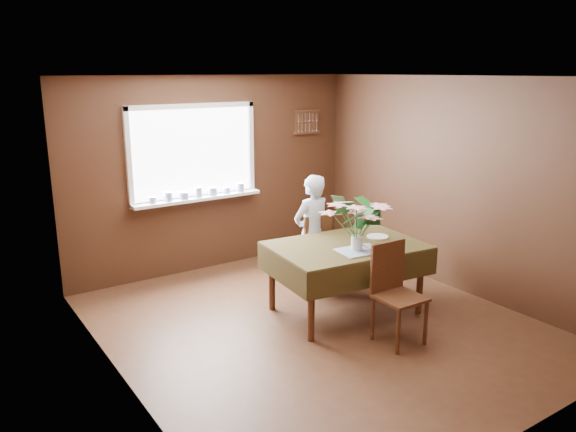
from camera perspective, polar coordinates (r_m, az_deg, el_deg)
floor at (r=5.92m, az=3.04°, el=-11.02°), size 4.50×4.50×0.00m
ceiling at (r=5.34m, az=3.41°, el=13.97°), size 4.50×4.50×0.00m
wall_back at (r=7.37m, az=-7.45°, el=4.26°), size 4.00×0.00×4.00m
wall_front at (r=4.02m, az=23.09°, el=-5.57°), size 4.00×0.00×4.00m
wall_left at (r=4.61m, az=-17.03°, el=-2.53°), size 0.00×4.50×4.50m
wall_right at (r=6.87m, az=16.65°, el=3.02°), size 0.00×4.50×4.50m
window_assembly at (r=7.18m, az=-9.40°, el=4.67°), size 1.72×0.20×1.22m
spoon_rack at (r=8.01m, az=1.93°, el=9.53°), size 0.44×0.05×0.33m
dining_table at (r=6.01m, az=5.93°, el=-3.72°), size 1.69×1.24×0.77m
chair_far at (r=6.74m, az=2.49°, el=-3.14°), size 0.41×0.41×0.92m
chair_near at (r=5.53m, az=10.75°, el=-7.23°), size 0.42×0.43×0.97m
seated_woman at (r=6.59m, az=2.42°, el=-1.78°), size 0.53×0.37×1.40m
flower_bouquet at (r=5.70m, az=7.10°, el=-0.20°), size 0.61×0.61×0.53m
side_plate at (r=6.28m, az=9.07°, el=-2.09°), size 0.30×0.30×0.01m
table_knife at (r=5.90m, az=7.83°, el=-3.10°), size 0.08×0.24×0.00m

